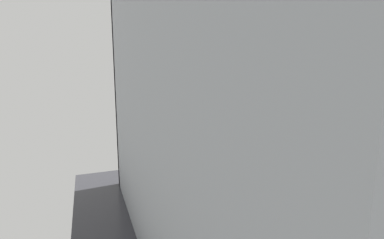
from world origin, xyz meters
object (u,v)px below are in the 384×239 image
toilet (224,154)px  soap_dispenser (176,126)px  vanity_sink_left (161,160)px  toothbrush_cup (139,130)px

toilet → soap_dispenser: bearing=166.5°
vanity_sink_left → soap_dispenser: size_ratio=4.08×
toothbrush_cup → soap_dispenser: bearing=1.1°
vanity_sink_left → toothbrush_cup: toothbrush_cup is taller
toilet → vanity_sink_left: bearing=-179.9°
toothbrush_cup → soap_dispenser: toothbrush_cup is taller
toilet → soap_dispenser: 0.86m
toothbrush_cup → soap_dispenser: size_ratio=1.14×
toilet → toothbrush_cup: size_ratio=4.81×
vanity_sink_left → toothbrush_cup: bearing=148.8°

